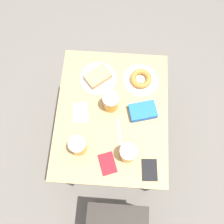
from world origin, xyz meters
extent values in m
plane|color=#666059|center=(0.00, 0.00, 0.00)|extent=(8.00, 8.00, 0.00)
cube|color=tan|center=(0.00, 0.00, 0.71)|extent=(0.70, 0.88, 0.03)
cylinder|color=black|center=(-0.31, -0.40, 0.35)|extent=(0.04, 0.04, 0.69)
cylinder|color=black|center=(0.31, -0.40, 0.35)|extent=(0.04, 0.04, 0.69)
cylinder|color=black|center=(-0.31, 0.40, 0.35)|extent=(0.04, 0.04, 0.69)
cylinder|color=black|center=(0.31, 0.40, 0.35)|extent=(0.04, 0.04, 0.69)
cylinder|color=#2D2823|center=(-0.25, 0.56, 0.22)|extent=(0.03, 0.03, 0.45)
cylinder|color=#2D2823|center=(0.10, 0.56, 0.22)|extent=(0.03, 0.03, 0.45)
cylinder|color=white|center=(0.11, -0.23, 0.73)|extent=(0.24, 0.24, 0.01)
cube|color=tan|center=(0.11, -0.23, 0.75)|extent=(0.19, 0.18, 0.04)
cylinder|color=white|center=(-0.17, -0.24, 0.73)|extent=(0.23, 0.23, 0.01)
torus|color=#B2702D|center=(-0.17, -0.24, 0.75)|extent=(0.14, 0.14, 0.04)
cylinder|color=#C68C23|center=(-0.11, 0.26, 0.78)|extent=(0.10, 0.10, 0.11)
cylinder|color=white|center=(-0.11, 0.26, 0.84)|extent=(0.10, 0.10, 0.02)
cylinder|color=#C68C23|center=(0.18, 0.23, 0.78)|extent=(0.10, 0.10, 0.11)
cylinder|color=white|center=(0.18, 0.23, 0.84)|extent=(0.10, 0.10, 0.02)
cylinder|color=#C68C23|center=(0.01, -0.05, 0.78)|extent=(0.10, 0.10, 0.11)
cylinder|color=white|center=(0.01, -0.05, 0.84)|extent=(0.10, 0.10, 0.02)
cube|color=white|center=(0.20, 0.01, 0.72)|extent=(0.11, 0.14, 0.00)
cube|color=silver|center=(-0.05, 0.12, 0.72)|extent=(0.04, 0.17, 0.00)
cube|color=black|center=(-0.24, 0.33, 0.72)|extent=(0.09, 0.13, 0.01)
cube|color=maroon|center=(0.01, 0.31, 0.72)|extent=(0.13, 0.15, 0.01)
cube|color=blue|center=(-0.19, -0.02, 0.75)|extent=(0.19, 0.15, 0.05)
camera|label=1|loc=(-0.04, 0.52, 2.19)|focal=40.00mm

